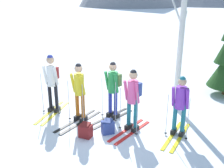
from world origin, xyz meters
TOP-DOWN VIEW (x-y plane):
  - ground_plane at (0.00, 0.00)m, footprint 400.00×400.00m
  - skier_in_white at (-1.87, 0.26)m, footprint 0.61×1.76m
  - skier_in_yellow at (-0.85, -0.16)m, footprint 0.93×1.74m
  - skier_in_green at (0.04, 0.27)m, footprint 1.12×1.62m
  - skier_in_pink at (0.72, -0.37)m, footprint 0.96×1.55m
  - skier_in_purple at (1.95, -0.34)m, footprint 0.77×1.67m
  - birch_tree_tall at (1.88, 1.48)m, footprint 0.54×0.83m
  - backpack_on_snow_front at (-0.41, -1.01)m, footprint 0.36×0.29m
  - backpack_on_snow_beside at (0.11, -0.68)m, footprint 0.40×0.37m

SIDE VIEW (x-z plane):
  - ground_plane at x=0.00m, z-range 0.00..0.00m
  - backpack_on_snow_front at x=-0.41m, z-range 0.00..0.38m
  - backpack_on_snow_beside at x=0.11m, z-range 0.00..0.38m
  - skier_in_purple at x=1.95m, z-range 0.09..1.73m
  - skier_in_yellow at x=-0.85m, z-range 0.09..1.84m
  - skier_in_green at x=0.04m, z-range 0.11..1.85m
  - skier_in_pink at x=0.72m, z-range 0.11..1.86m
  - skier_in_white at x=-1.87m, z-range 0.13..1.98m
  - birch_tree_tall at x=1.88m, z-range 0.03..4.83m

